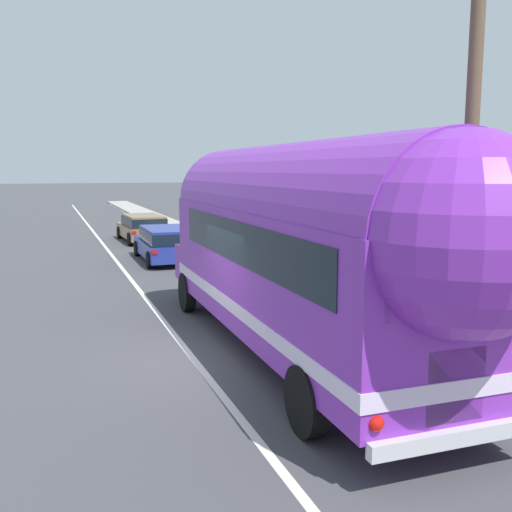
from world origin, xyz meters
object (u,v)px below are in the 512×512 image
car_lead (166,242)px  car_second (143,226)px  painted_bus (304,243)px  utility_pole (472,122)px

car_lead → car_second: bearing=88.7°
car_lead → car_second: (0.15, 6.72, -0.00)m
painted_bus → car_second: painted_bus is taller
utility_pole → painted_bus: (-2.39, 1.50, -2.12)m
utility_pole → painted_bus: 3.53m
painted_bus → car_second: (0.12, 19.64, -1.52)m
car_lead → car_second: same height
utility_pole → painted_bus: size_ratio=0.71×
painted_bus → car_second: 19.70m
car_second → car_lead: bearing=-91.3°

